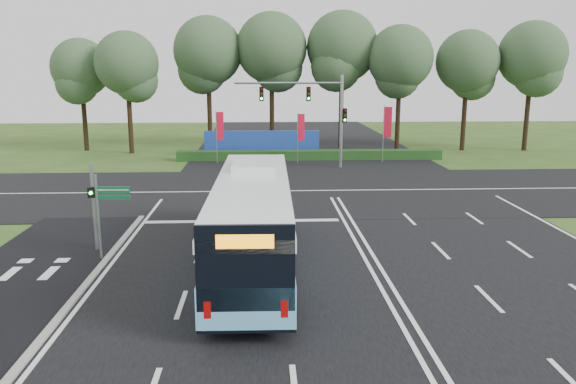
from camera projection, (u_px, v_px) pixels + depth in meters
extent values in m
plane|color=#2A4C19|center=(361.00, 253.00, 22.91)|extent=(120.00, 120.00, 0.00)
cube|color=black|center=(361.00, 252.00, 22.91)|extent=(20.00, 120.00, 0.04)
cube|color=black|center=(327.00, 191.00, 34.62)|extent=(120.00, 14.00, 0.05)
cube|color=black|center=(18.00, 285.00, 19.41)|extent=(5.00, 18.00, 0.06)
cube|color=gray|center=(88.00, 283.00, 19.51)|extent=(0.25, 18.00, 0.12)
cube|color=#63B6E7|center=(253.00, 239.00, 20.94)|extent=(2.86, 12.82, 1.17)
cube|color=black|center=(253.00, 252.00, 21.05)|extent=(2.83, 12.76, 0.32)
cube|color=black|center=(253.00, 211.00, 20.72)|extent=(2.75, 12.63, 1.01)
cube|color=white|center=(253.00, 194.00, 20.58)|extent=(2.86, 12.82, 0.37)
cube|color=white|center=(252.00, 184.00, 20.50)|extent=(2.80, 12.31, 0.37)
cube|color=white|center=(254.00, 164.00, 23.04)|extent=(1.75, 3.22, 0.27)
cube|color=black|center=(245.00, 268.00, 14.52)|extent=(2.58, 0.16, 2.34)
cube|color=orange|center=(245.00, 241.00, 14.32)|extent=(1.49, 0.08, 0.37)
cylinder|color=black|center=(227.00, 228.00, 24.57)|extent=(0.32, 1.11, 1.11)
cylinder|color=black|center=(284.00, 227.00, 24.64)|extent=(0.32, 1.11, 1.11)
cylinder|color=black|center=(208.00, 296.00, 17.07)|extent=(0.32, 1.11, 1.11)
cylinder|color=black|center=(290.00, 295.00, 17.15)|extent=(0.32, 1.11, 1.11)
cylinder|color=gray|center=(94.00, 208.00, 22.77)|extent=(0.15, 0.15, 3.65)
cube|color=black|center=(91.00, 192.00, 22.45)|extent=(0.32, 0.23, 0.42)
sphere|color=#19F233|center=(91.00, 193.00, 22.35)|extent=(0.15, 0.15, 0.15)
cylinder|color=gray|center=(98.00, 218.00, 21.68)|extent=(0.10, 0.10, 3.41)
cube|color=#0E4F2A|center=(113.00, 190.00, 21.45)|extent=(1.28, 0.10, 0.26)
cube|color=#0E4F2A|center=(114.00, 197.00, 21.51)|extent=(1.28, 0.10, 0.19)
cube|color=white|center=(113.00, 190.00, 21.42)|extent=(1.19, 0.05, 0.03)
cylinder|color=gray|center=(217.00, 137.00, 44.69)|extent=(0.07, 0.07, 4.19)
cube|color=red|center=(220.00, 126.00, 44.58)|extent=(0.56, 0.15, 2.24)
cylinder|color=gray|center=(298.00, 138.00, 44.75)|extent=(0.06, 0.06, 4.03)
cube|color=red|center=(301.00, 127.00, 44.64)|extent=(0.54, 0.13, 2.15)
cylinder|color=gray|center=(383.00, 134.00, 45.28)|extent=(0.07, 0.07, 4.57)
cube|color=red|center=(388.00, 122.00, 45.04)|extent=(0.61, 0.14, 2.44)
cylinder|color=gray|center=(341.00, 122.00, 42.28)|extent=(0.24, 0.24, 7.00)
cylinder|color=gray|center=(288.00, 83.00, 41.49)|extent=(8.00, 0.16, 0.16)
cube|color=black|center=(308.00, 94.00, 41.73)|extent=(0.32, 0.28, 1.05)
cube|color=black|center=(261.00, 94.00, 41.57)|extent=(0.32, 0.28, 1.05)
cube|color=black|center=(345.00, 115.00, 42.19)|extent=(0.32, 0.28, 1.05)
cube|color=#193B15|center=(310.00, 155.00, 46.75)|extent=(22.00, 1.20, 0.80)
cube|color=#1C3F9C|center=(262.00, 143.00, 48.86)|extent=(10.00, 0.30, 2.20)
cylinder|color=black|center=(84.00, 112.00, 51.70)|extent=(0.44, 0.44, 7.19)
sphere|color=#375130|center=(81.00, 68.00, 50.87)|extent=(5.30, 5.30, 5.30)
cylinder|color=black|center=(130.00, 111.00, 49.96)|extent=(0.44, 0.44, 7.55)
sphere|color=#375130|center=(127.00, 63.00, 49.08)|extent=(5.56, 5.56, 5.56)
cylinder|color=black|center=(209.00, 103.00, 52.55)|extent=(0.44, 0.44, 8.62)
sphere|color=#375130|center=(208.00, 51.00, 51.54)|extent=(6.35, 6.35, 6.35)
cylinder|color=black|center=(272.00, 102.00, 52.75)|extent=(0.44, 0.44, 8.89)
sphere|color=#375130|center=(272.00, 48.00, 51.72)|extent=(6.55, 6.55, 6.55)
cylinder|color=black|center=(341.00, 101.00, 53.07)|extent=(0.44, 0.44, 9.00)
sphere|color=#375130|center=(342.00, 47.00, 52.02)|extent=(6.63, 6.63, 6.63)
cylinder|color=black|center=(398.00, 107.00, 51.45)|extent=(0.44, 0.44, 8.01)
sphere|color=#375130|center=(400.00, 58.00, 50.51)|extent=(5.90, 5.90, 5.90)
cylinder|color=black|center=(464.00, 109.00, 51.83)|extent=(0.44, 0.44, 7.72)
sphere|color=#375130|center=(468.00, 61.00, 50.93)|extent=(5.69, 5.69, 5.69)
cylinder|color=black|center=(528.00, 106.00, 51.69)|extent=(0.44, 0.44, 8.25)
sphere|color=#375130|center=(532.00, 55.00, 50.73)|extent=(6.08, 6.08, 6.08)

